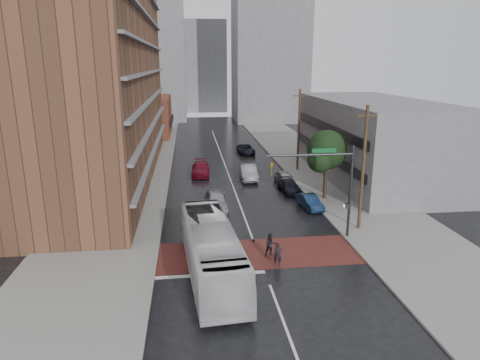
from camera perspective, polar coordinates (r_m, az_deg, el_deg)
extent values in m
plane|color=black|center=(30.28, 2.56, -10.15)|extent=(160.00, 160.00, 0.00)
cube|color=maroon|center=(30.72, 2.41, -9.74)|extent=(14.00, 5.00, 0.02)
cube|color=gray|center=(53.98, -14.01, 1.00)|extent=(9.00, 90.00, 0.15)
cube|color=gray|center=(55.90, 10.07, 1.71)|extent=(9.00, 90.00, 0.15)
cube|color=brown|center=(51.82, -18.02, 15.71)|extent=(10.00, 44.00, 28.00)
cube|color=brown|center=(81.84, -12.13, 8.33)|extent=(8.00, 16.00, 7.00)
cube|color=gray|center=(52.16, 17.17, 5.26)|extent=(11.00, 26.00, 9.00)
cube|color=gray|center=(105.41, -12.50, 16.62)|extent=(18.00, 16.00, 32.00)
cube|color=gray|center=(100.80, 3.98, 18.14)|extent=(16.00, 14.00, 36.00)
cube|color=gray|center=(122.04, -4.85, 14.81)|extent=(12.00, 10.00, 24.00)
cylinder|color=#332319|center=(42.54, 11.31, 0.02)|extent=(0.36, 0.36, 4.00)
sphere|color=#1C3015|center=(41.86, 11.52, 3.98)|extent=(3.80, 3.80, 3.80)
sphere|color=#1C3015|center=(41.00, 10.61, 2.65)|extent=(2.40, 2.40, 2.40)
sphere|color=#1C3015|center=(42.97, 12.17, 3.42)|extent=(2.60, 2.60, 2.60)
cylinder|color=#2D2D33|center=(33.12, 14.49, -1.69)|extent=(0.20, 0.20, 7.20)
cylinder|color=#2D2D33|center=(31.36, 9.38, 3.32)|extent=(6.40, 0.16, 0.16)
imported|color=gold|center=(30.93, 4.31, 1.41)|extent=(0.20, 0.16, 1.00)
cube|color=#0C5926|center=(31.59, 11.15, 3.88)|extent=(1.80, 0.05, 0.30)
cube|color=#2D2D33|center=(33.33, 13.97, -3.35)|extent=(0.30, 0.30, 0.35)
cylinder|color=#473321|center=(34.66, 16.07, 1.35)|extent=(0.26, 0.26, 10.00)
cube|color=#473321|center=(33.93, 16.60, 8.24)|extent=(1.60, 0.12, 0.12)
cylinder|color=#473321|center=(53.28, 7.83, 6.54)|extent=(0.26, 0.26, 10.00)
cube|color=#473321|center=(52.81, 8.00, 11.05)|extent=(1.60, 0.12, 0.12)
imported|color=silver|center=(27.22, -3.82, -9.26)|extent=(3.89, 12.44, 3.41)
imported|color=black|center=(28.77, 5.06, -9.84)|extent=(0.67, 0.53, 1.62)
imported|color=black|center=(30.08, 4.10, -8.62)|extent=(0.87, 0.71, 1.66)
imported|color=#A2A4A9|center=(39.17, -3.20, -2.79)|extent=(2.08, 5.01, 1.70)
imported|color=#A6A7AD|center=(49.26, 1.12, 1.02)|extent=(1.87, 5.12, 1.68)
imported|color=maroon|center=(51.49, -5.27, 1.50)|extent=(2.41, 5.35, 1.52)
imported|color=black|center=(63.45, 0.78, 4.12)|extent=(2.43, 4.94, 1.35)
imported|color=#152A4C|center=(40.01, 9.30, -2.91)|extent=(1.87, 4.00, 1.27)
imported|color=black|center=(44.79, 6.57, -0.86)|extent=(2.00, 4.26, 1.20)
imported|color=#A9ADB1|center=(47.67, 5.97, 0.29)|extent=(1.97, 4.26, 1.41)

